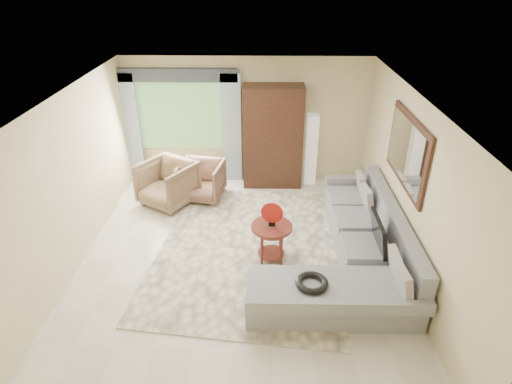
{
  "coord_description": "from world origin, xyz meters",
  "views": [
    {
      "loc": [
        0.36,
        -5.48,
        4.2
      ],
      "look_at": [
        0.25,
        0.35,
        1.05
      ],
      "focal_mm": 30.0,
      "sensor_mm": 36.0,
      "label": 1
    }
  ],
  "objects_px": {
    "coffee_table": "(271,242)",
    "armchair_left": "(167,183)",
    "potted_plant": "(155,174)",
    "sectional_sofa": "(356,254)",
    "tv_screen": "(379,233)",
    "armchair_right": "(201,181)",
    "floor_lamp": "(311,150)",
    "armoire": "(273,137)"
  },
  "relations": [
    {
      "from": "coffee_table",
      "to": "floor_lamp",
      "type": "xyz_separation_m",
      "value": [
        0.85,
        2.75,
        0.41
      ]
    },
    {
      "from": "sectional_sofa",
      "to": "potted_plant",
      "type": "xyz_separation_m",
      "value": [
        -3.69,
        2.71,
        -0.02
      ]
    },
    {
      "from": "armchair_right",
      "to": "floor_lamp",
      "type": "height_order",
      "value": "floor_lamp"
    },
    {
      "from": "coffee_table",
      "to": "floor_lamp",
      "type": "distance_m",
      "value": 2.91
    },
    {
      "from": "armoire",
      "to": "sectional_sofa",
      "type": "bearing_deg",
      "value": -66.94
    },
    {
      "from": "sectional_sofa",
      "to": "potted_plant",
      "type": "relative_size",
      "value": 6.48
    },
    {
      "from": "armchair_left",
      "to": "floor_lamp",
      "type": "bearing_deg",
      "value": 50.81
    },
    {
      "from": "tv_screen",
      "to": "potted_plant",
      "type": "relative_size",
      "value": 1.39
    },
    {
      "from": "sectional_sofa",
      "to": "coffee_table",
      "type": "distance_m",
      "value": 1.3
    },
    {
      "from": "tv_screen",
      "to": "armchair_left",
      "type": "height_order",
      "value": "tv_screen"
    },
    {
      "from": "armchair_left",
      "to": "potted_plant",
      "type": "bearing_deg",
      "value": 152.01
    },
    {
      "from": "sectional_sofa",
      "to": "coffee_table",
      "type": "relative_size",
      "value": 5.41
    },
    {
      "from": "coffee_table",
      "to": "armchair_right",
      "type": "distance_m",
      "value": 2.43
    },
    {
      "from": "armoire",
      "to": "floor_lamp",
      "type": "xyz_separation_m",
      "value": [
        0.8,
        0.06,
        -0.3
      ]
    },
    {
      "from": "tv_screen",
      "to": "potted_plant",
      "type": "xyz_separation_m",
      "value": [
        -3.95,
        2.8,
        -0.45
      ]
    },
    {
      "from": "sectional_sofa",
      "to": "armchair_left",
      "type": "xyz_separation_m",
      "value": [
        -3.27,
        1.99,
        0.15
      ]
    },
    {
      "from": "tv_screen",
      "to": "coffee_table",
      "type": "bearing_deg",
      "value": 169.36
    },
    {
      "from": "coffee_table",
      "to": "armoire",
      "type": "bearing_deg",
      "value": 88.87
    },
    {
      "from": "tv_screen",
      "to": "armchair_left",
      "type": "distance_m",
      "value": 4.11
    },
    {
      "from": "potted_plant",
      "to": "armoire",
      "type": "relative_size",
      "value": 0.25
    },
    {
      "from": "armchair_left",
      "to": "floor_lamp",
      "type": "height_order",
      "value": "floor_lamp"
    },
    {
      "from": "sectional_sofa",
      "to": "potted_plant",
      "type": "bearing_deg",
      "value": 143.66
    },
    {
      "from": "coffee_table",
      "to": "armchair_right",
      "type": "xyz_separation_m",
      "value": [
        -1.36,
        2.01,
        0.04
      ]
    },
    {
      "from": "potted_plant",
      "to": "coffee_table",
      "type": "bearing_deg",
      "value": -46.21
    },
    {
      "from": "tv_screen",
      "to": "potted_plant",
      "type": "height_order",
      "value": "tv_screen"
    },
    {
      "from": "tv_screen",
      "to": "armoire",
      "type": "distance_m",
      "value": 3.35
    },
    {
      "from": "coffee_table",
      "to": "tv_screen",
      "type": "bearing_deg",
      "value": -10.64
    },
    {
      "from": "sectional_sofa",
      "to": "armchair_left",
      "type": "relative_size",
      "value": 3.65
    },
    {
      "from": "tv_screen",
      "to": "armchair_right",
      "type": "xyz_separation_m",
      "value": [
        -2.92,
        2.3,
        -0.34
      ]
    },
    {
      "from": "tv_screen",
      "to": "floor_lamp",
      "type": "distance_m",
      "value": 3.12
    },
    {
      "from": "coffee_table",
      "to": "armchair_left",
      "type": "xyz_separation_m",
      "value": [
        -1.98,
        1.78,
        0.1
      ]
    },
    {
      "from": "sectional_sofa",
      "to": "tv_screen",
      "type": "height_order",
      "value": "tv_screen"
    },
    {
      "from": "armchair_right",
      "to": "sectional_sofa",
      "type": "bearing_deg",
      "value": -29.6
    },
    {
      "from": "coffee_table",
      "to": "armchair_right",
      "type": "bearing_deg",
      "value": 124.13
    },
    {
      "from": "armchair_right",
      "to": "armoire",
      "type": "bearing_deg",
      "value": 35.89
    },
    {
      "from": "potted_plant",
      "to": "armoire",
      "type": "xyz_separation_m",
      "value": [
        2.45,
        0.19,
        0.78
      ]
    },
    {
      "from": "armoire",
      "to": "armchair_right",
      "type": "bearing_deg",
      "value": -154.47
    },
    {
      "from": "sectional_sofa",
      "to": "tv_screen",
      "type": "distance_m",
      "value": 0.52
    },
    {
      "from": "sectional_sofa",
      "to": "armchair_right",
      "type": "height_order",
      "value": "sectional_sofa"
    },
    {
      "from": "potted_plant",
      "to": "sectional_sofa",
      "type": "bearing_deg",
      "value": -36.34
    },
    {
      "from": "coffee_table",
      "to": "armchair_left",
      "type": "distance_m",
      "value": 2.67
    },
    {
      "from": "coffee_table",
      "to": "armchair_right",
      "type": "relative_size",
      "value": 0.76
    }
  ]
}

